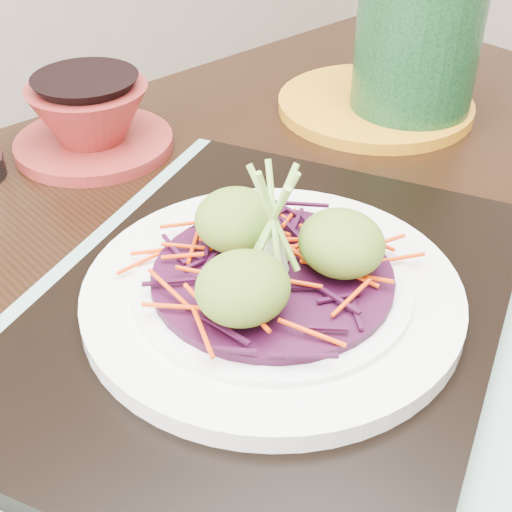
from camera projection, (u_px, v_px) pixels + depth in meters
dining_table at (268, 368)px, 0.64m from camera, size 1.30×0.93×0.77m
placemat at (272, 323)px, 0.54m from camera, size 0.61×0.57×0.00m
serving_tray at (272, 311)px, 0.53m from camera, size 0.53×0.49×0.02m
white_plate at (272, 292)px, 0.52m from camera, size 0.28×0.28×0.02m
cabbage_bed at (273, 277)px, 0.51m from camera, size 0.17×0.17×0.01m
carrot_julienne at (273, 267)px, 0.51m from camera, size 0.21×0.21×0.01m
guacamole_scoops at (274, 249)px, 0.50m from camera, size 0.15×0.13×0.05m
scallion_garnish at (273, 223)px, 0.48m from camera, size 0.06×0.06×0.10m
terracotta_bowl_set at (91, 122)px, 0.75m from camera, size 0.22×0.22×0.07m
yellow_plate at (375, 105)px, 0.84m from camera, size 0.24×0.24×0.01m
green_jar at (416, 50)px, 0.79m from camera, size 0.18×0.18×0.16m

